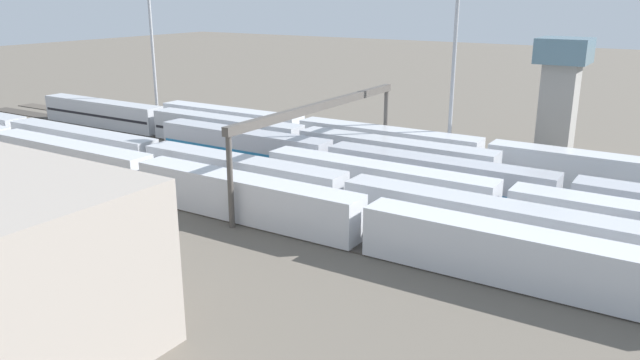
{
  "coord_description": "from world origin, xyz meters",
  "views": [
    {
      "loc": [
        -34.13,
        52.39,
        19.2
      ],
      "look_at": [
        -4.65,
        5.72,
        2.5
      ],
      "focal_mm": 34.56,
      "sensor_mm": 36.0,
      "label": 1
    }
  ],
  "objects_px": {
    "light_mast_0": "(458,1)",
    "control_tower": "(560,87)",
    "train_on_track_1": "(225,132)",
    "train_on_track_3": "(633,228)",
    "train_on_track_0": "(485,158)",
    "signal_gantry": "(322,114)",
    "train_on_track_4": "(240,176)",
    "train_on_track_2": "(436,178)",
    "light_mast_2": "(151,22)",
    "train_on_track_5": "(244,198)"
  },
  "relations": [
    {
      "from": "train_on_track_4",
      "to": "light_mast_0",
      "type": "bearing_deg",
      "value": -119.44
    },
    {
      "from": "train_on_track_3",
      "to": "signal_gantry",
      "type": "height_order",
      "value": "signal_gantry"
    },
    {
      "from": "train_on_track_2",
      "to": "train_on_track_1",
      "type": "xyz_separation_m",
      "value": [
        31.21,
        -5.0,
        0.02
      ]
    },
    {
      "from": "train_on_track_1",
      "to": "signal_gantry",
      "type": "xyz_separation_m",
      "value": [
        -19.62,
        7.5,
        5.55
      ]
    },
    {
      "from": "control_tower",
      "to": "train_on_track_1",
      "type": "bearing_deg",
      "value": 27.75
    },
    {
      "from": "train_on_track_0",
      "to": "train_on_track_5",
      "type": "bearing_deg",
      "value": 61.41
    },
    {
      "from": "train_on_track_3",
      "to": "train_on_track_2",
      "type": "distance_m",
      "value": 18.7
    },
    {
      "from": "train_on_track_1",
      "to": "light_mast_0",
      "type": "height_order",
      "value": "light_mast_0"
    },
    {
      "from": "train_on_track_3",
      "to": "light_mast_0",
      "type": "distance_m",
      "value": 32.42
    },
    {
      "from": "train_on_track_4",
      "to": "control_tower",
      "type": "bearing_deg",
      "value": -122.85
    },
    {
      "from": "train_on_track_0",
      "to": "train_on_track_5",
      "type": "distance_m",
      "value": 28.47
    },
    {
      "from": "train_on_track_3",
      "to": "train_on_track_0",
      "type": "xyz_separation_m",
      "value": [
        16.3,
        -15.0,
        -0.07
      ]
    },
    {
      "from": "train_on_track_3",
      "to": "train_on_track_5",
      "type": "height_order",
      "value": "train_on_track_3"
    },
    {
      "from": "light_mast_0",
      "to": "control_tower",
      "type": "height_order",
      "value": "light_mast_0"
    },
    {
      "from": "light_mast_2",
      "to": "train_on_track_5",
      "type": "bearing_deg",
      "value": 145.42
    },
    {
      "from": "train_on_track_2",
      "to": "train_on_track_0",
      "type": "bearing_deg",
      "value": -99.76
    },
    {
      "from": "train_on_track_0",
      "to": "train_on_track_4",
      "type": "bearing_deg",
      "value": 47.81
    },
    {
      "from": "train_on_track_0",
      "to": "light_mast_0",
      "type": "distance_m",
      "value": 17.55
    },
    {
      "from": "train_on_track_1",
      "to": "light_mast_0",
      "type": "xyz_separation_m",
      "value": [
        -27.63,
        -7.74,
        16.52
      ]
    },
    {
      "from": "light_mast_0",
      "to": "control_tower",
      "type": "bearing_deg",
      "value": -128.77
    },
    {
      "from": "train_on_track_3",
      "to": "train_on_track_5",
      "type": "distance_m",
      "value": 31.55
    },
    {
      "from": "train_on_track_3",
      "to": "train_on_track_0",
      "type": "distance_m",
      "value": 22.15
    },
    {
      "from": "train_on_track_2",
      "to": "light_mast_0",
      "type": "relative_size",
      "value": 2.43
    },
    {
      "from": "light_mast_0",
      "to": "train_on_track_1",
      "type": "bearing_deg",
      "value": 15.65
    },
    {
      "from": "train_on_track_3",
      "to": "light_mast_0",
      "type": "bearing_deg",
      "value": -39.41
    },
    {
      "from": "train_on_track_5",
      "to": "train_on_track_4",
      "type": "distance_m",
      "value": 6.73
    },
    {
      "from": "light_mast_2",
      "to": "train_on_track_1",
      "type": "bearing_deg",
      "value": 160.41
    },
    {
      "from": "train_on_track_2",
      "to": "control_tower",
      "type": "bearing_deg",
      "value": -103.48
    },
    {
      "from": "train_on_track_0",
      "to": "train_on_track_1",
      "type": "distance_m",
      "value": 33.3
    },
    {
      "from": "train_on_track_2",
      "to": "signal_gantry",
      "type": "distance_m",
      "value": 13.09
    },
    {
      "from": "train_on_track_2",
      "to": "control_tower",
      "type": "xyz_separation_m",
      "value": [
        -5.88,
        -24.51,
        6.29
      ]
    },
    {
      "from": "train_on_track_3",
      "to": "train_on_track_0",
      "type": "relative_size",
      "value": 0.69
    },
    {
      "from": "train_on_track_4",
      "to": "train_on_track_1",
      "type": "distance_m",
      "value": 21.07
    },
    {
      "from": "train_on_track_2",
      "to": "light_mast_0",
      "type": "xyz_separation_m",
      "value": [
        3.58,
        -12.74,
        16.54
      ]
    },
    {
      "from": "train_on_track_2",
      "to": "light_mast_2",
      "type": "relative_size",
      "value": 3.08
    },
    {
      "from": "train_on_track_0",
      "to": "train_on_track_1",
      "type": "xyz_separation_m",
      "value": [
        32.93,
        5.0,
        -0.02
      ]
    },
    {
      "from": "control_tower",
      "to": "train_on_track_2",
      "type": "bearing_deg",
      "value": 76.52
    },
    {
      "from": "light_mast_0",
      "to": "control_tower",
      "type": "relative_size",
      "value": 2.07
    },
    {
      "from": "train_on_track_5",
      "to": "train_on_track_0",
      "type": "bearing_deg",
      "value": -118.59
    },
    {
      "from": "light_mast_0",
      "to": "train_on_track_0",
      "type": "bearing_deg",
      "value": 152.63
    },
    {
      "from": "train_on_track_4",
      "to": "train_on_track_1",
      "type": "height_order",
      "value": "same"
    },
    {
      "from": "light_mast_0",
      "to": "signal_gantry",
      "type": "distance_m",
      "value": 20.42
    },
    {
      "from": "control_tower",
      "to": "train_on_track_0",
      "type": "bearing_deg",
      "value": 74.02
    },
    {
      "from": "train_on_track_3",
      "to": "signal_gantry",
      "type": "distance_m",
      "value": 30.2
    },
    {
      "from": "train_on_track_3",
      "to": "control_tower",
      "type": "xyz_separation_m",
      "value": [
        12.14,
        -29.51,
        6.18
      ]
    },
    {
      "from": "train_on_track_3",
      "to": "train_on_track_5",
      "type": "relative_size",
      "value": 0.55
    },
    {
      "from": "train_on_track_0",
      "to": "signal_gantry",
      "type": "distance_m",
      "value": 19.07
    },
    {
      "from": "train_on_track_1",
      "to": "light_mast_2",
      "type": "height_order",
      "value": "light_mast_2"
    },
    {
      "from": "train_on_track_0",
      "to": "light_mast_2",
      "type": "distance_m",
      "value": 54.65
    },
    {
      "from": "train_on_track_0",
      "to": "control_tower",
      "type": "height_order",
      "value": "control_tower"
    }
  ]
}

